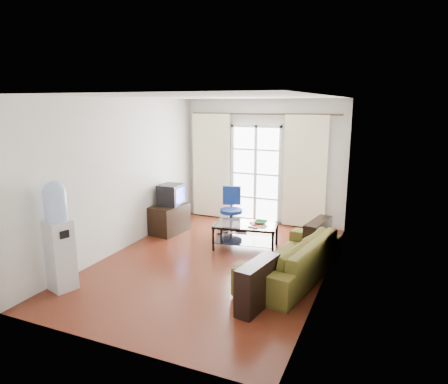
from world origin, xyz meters
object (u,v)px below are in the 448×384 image
Objects in this scene: tv_stand at (169,219)px; water_cooler at (59,234)px; sofa at (292,257)px; coffee_table at (246,232)px; crt_tv at (170,194)px; task_chair at (231,219)px.

water_cooler is at bearing -83.63° from tv_stand.
sofa is 1.88× the size of coffee_table.
sofa is 3.12m from crt_tv.
sofa is at bearing -24.05° from crt_tv.
coffee_table is 1.55× the size of tv_stand.
sofa is 1.41m from coffee_table.
task_chair is at bearing 128.56° from coffee_table.
tv_stand is at bearing -176.00° from task_chair.
crt_tv is at bearing -103.12° from sofa.
tv_stand is 1.64× the size of crt_tv.
sofa is 2.91× the size of tv_stand.
task_chair is 0.59× the size of water_cooler.
crt_tv is at bearing -178.95° from task_chair.
tv_stand is (-2.84, 1.14, -0.03)m from sofa.
sofa is 2.44× the size of task_chair.
tv_stand is at bearing -101.88° from sofa.
crt_tv is (0.00, 0.07, 0.50)m from tv_stand.
water_cooler reaches higher than sofa.
water_cooler is (-0.07, -2.89, 0.04)m from crt_tv.
tv_stand is 0.84× the size of task_chair.
sofa is 3.06m from tv_stand.
crt_tv is (-1.76, 0.30, 0.49)m from coffee_table.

